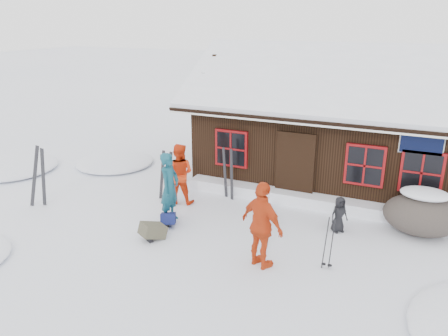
% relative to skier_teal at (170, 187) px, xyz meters
% --- Properties ---
extents(ground, '(120.00, 120.00, 0.00)m').
position_rel_skier_teal_xyz_m(ground, '(1.69, 0.21, -0.93)').
color(ground, white).
rests_on(ground, ground).
extents(mountain_hut, '(8.90, 6.09, 4.42)m').
position_rel_skier_teal_xyz_m(mountain_hut, '(3.19, 5.19, 0.64)').
color(mountain_hut, black).
rests_on(mountain_hut, ground).
extents(snow_drift, '(7.60, 0.60, 0.35)m').
position_rel_skier_teal_xyz_m(snow_drift, '(3.19, 2.46, -0.76)').
color(snow_drift, white).
rests_on(snow_drift, ground).
extents(snow_mounds, '(20.60, 13.20, 0.48)m').
position_rel_skier_teal_xyz_m(snow_mounds, '(3.34, 2.07, -0.93)').
color(snow_mounds, white).
rests_on(snow_mounds, ground).
extents(skier_teal, '(0.49, 0.71, 1.87)m').
position_rel_skier_teal_xyz_m(skier_teal, '(0.00, 0.00, 0.00)').
color(skier_teal, '#124959').
rests_on(skier_teal, ground).
extents(skier_orange_left, '(0.97, 0.82, 1.77)m').
position_rel_skier_teal_xyz_m(skier_orange_left, '(-0.38, 1.15, -0.05)').
color(skier_orange_left, red).
rests_on(skier_orange_left, ground).
extents(skier_orange_right, '(1.22, 0.91, 1.93)m').
position_rel_skier_teal_xyz_m(skier_orange_right, '(2.95, -1.15, 0.03)').
color(skier_orange_right, red).
rests_on(skier_orange_right, ground).
extents(skier_crouched, '(0.53, 0.53, 0.93)m').
position_rel_skier_teal_xyz_m(skier_crouched, '(4.16, 1.18, -0.47)').
color(skier_crouched, black).
rests_on(skier_crouched, ground).
extents(boulder, '(1.82, 1.37, 1.07)m').
position_rel_skier_teal_xyz_m(boulder, '(6.02, 1.89, -0.39)').
color(boulder, '#483F3A').
rests_on(boulder, ground).
extents(ski_pair_left, '(0.76, 0.24, 1.84)m').
position_rel_skier_teal_xyz_m(ski_pair_left, '(-3.81, -0.72, -0.06)').
color(ski_pair_left, black).
rests_on(ski_pair_left, ground).
extents(ski_pair_mid, '(0.42, 0.17, 1.59)m').
position_rel_skier_teal_xyz_m(ski_pair_mid, '(0.76, 2.03, -0.19)').
color(ski_pair_mid, black).
rests_on(ski_pair_mid, ground).
extents(ski_pair_right, '(0.48, 0.15, 1.53)m').
position_rel_skier_teal_xyz_m(ski_pair_right, '(-0.87, 1.22, -0.22)').
color(ski_pair_right, black).
rests_on(ski_pair_right, ground).
extents(ski_poles, '(0.22, 0.11, 1.22)m').
position_rel_skier_teal_xyz_m(ski_poles, '(4.26, -0.65, -0.36)').
color(ski_poles, black).
rests_on(ski_poles, ground).
extents(backpack_blue, '(0.55, 0.61, 0.27)m').
position_rel_skier_teal_xyz_m(backpack_blue, '(0.11, -0.30, -0.80)').
color(backpack_blue, '#12194F').
rests_on(backpack_blue, ground).
extents(backpack_olive, '(0.65, 0.70, 0.31)m').
position_rel_skier_teal_xyz_m(backpack_olive, '(0.14, -1.08, -0.78)').
color(backpack_olive, '#484533').
rests_on(backpack_olive, ground).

